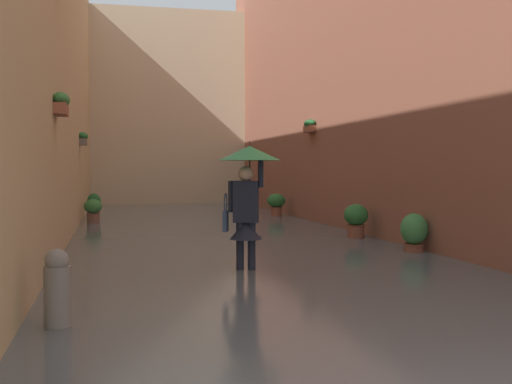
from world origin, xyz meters
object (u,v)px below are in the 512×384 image
Objects in this scene: potted_plant_near_left at (414,233)px; potted_plant_far_left at (276,204)px; person_wading at (247,184)px; mooring_bollard at (57,294)px; potted_plant_mid_right at (94,206)px; potted_plant_far_right at (93,211)px; potted_plant_mid_left at (356,220)px.

potted_plant_far_left reaches higher than potted_plant_near_left.
person_wading reaches higher than mooring_bollard.
potted_plant_mid_right is 0.99× the size of mooring_bollard.
potted_plant_far_right is (2.57, -9.11, -0.98)m from person_wading.
potted_plant_near_left is at bearing -158.47° from person_wading.
potted_plant_near_left is 7.48m from mooring_bollard.
potted_plant_mid_left is (0.18, -2.45, 0.05)m from potted_plant_near_left.
potted_plant_mid_left is 9.02m from mooring_bollard.
potted_plant_far_left is 0.96× the size of potted_plant_mid_left.
potted_plant_far_right is at bearing -42.00° from potted_plant_mid_left.
potted_plant_near_left is 9.28m from potted_plant_far_left.
potted_plant_mid_right reaches higher than potted_plant_near_left.
person_wading is at bearing -130.26° from mooring_bollard.
potted_plant_far_right is 0.91× the size of potted_plant_mid_left.
potted_plant_far_left is at bearing -113.01° from mooring_bollard.
mooring_bollard is (2.56, 3.02, -1.00)m from person_wading.
person_wading is at bearing 49.12° from potted_plant_mid_left.
potted_plant_near_left is 2.45m from potted_plant_mid_left.
potted_plant_near_left is 11.32m from potted_plant_mid_right.
potted_plant_far_left is 6.83m from potted_plant_mid_left.
mooring_bollard reaches higher than potted_plant_far_right.
potted_plant_far_left reaches higher than potted_plant_far_right.
potted_plant_mid_right is at bearing -50.30° from potted_plant_mid_left.
potted_plant_mid_left is at bearing -130.61° from mooring_bollard.
potted_plant_mid_right is 9.23m from potted_plant_mid_left.
potted_plant_mid_left reaches higher than potted_plant_far_right.
person_wading is 2.40× the size of potted_plant_mid_left.
potted_plant_far_left is (0.24, -9.28, 0.04)m from potted_plant_near_left.
potted_plant_near_left is at bearing 94.19° from potted_plant_mid_left.
potted_plant_far_right is 0.89× the size of mooring_bollard.
person_wading reaches higher than potted_plant_far_left.
mooring_bollard is (5.87, 6.85, -0.06)m from potted_plant_mid_left.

